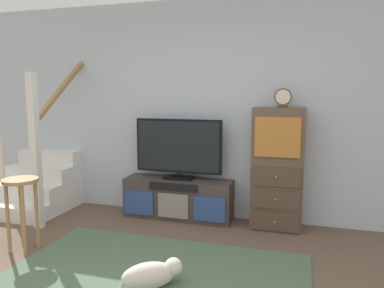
% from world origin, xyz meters
% --- Properties ---
extents(back_wall, '(6.40, 0.12, 2.70)m').
position_xyz_m(back_wall, '(0.00, 2.46, 1.35)').
color(back_wall, silver).
rests_on(back_wall, ground_plane).
extents(area_rug, '(2.60, 1.80, 0.01)m').
position_xyz_m(area_rug, '(0.00, 0.60, 0.01)').
color(area_rug, '#4C664C').
rests_on(area_rug, ground_plane).
extents(media_console, '(1.36, 0.38, 0.50)m').
position_xyz_m(media_console, '(-0.30, 2.19, 0.25)').
color(media_console, '#423833').
rests_on(media_console, ground_plane).
extents(television, '(1.10, 0.22, 0.75)m').
position_xyz_m(television, '(-0.30, 2.22, 0.90)').
color(television, black).
rests_on(television, media_console).
extents(side_cabinet, '(0.58, 0.38, 1.40)m').
position_xyz_m(side_cabinet, '(0.91, 2.20, 0.70)').
color(side_cabinet, brown).
rests_on(side_cabinet, ground_plane).
extents(desk_clock, '(0.19, 0.08, 0.22)m').
position_xyz_m(desk_clock, '(0.94, 2.19, 1.51)').
color(desk_clock, '#4C3823').
rests_on(desk_clock, side_cabinet).
extents(staircase, '(1.00, 1.36, 2.20)m').
position_xyz_m(staircase, '(-2.24, 2.20, 0.37)').
color(staircase, white).
rests_on(staircase, ground_plane).
extents(bar_stool_near, '(0.34, 0.34, 0.74)m').
position_xyz_m(bar_stool_near, '(-1.47, 0.82, 0.54)').
color(bar_stool_near, '#A37A4C').
rests_on(bar_stool_near, ground_plane).
extents(dog, '(0.48, 0.42, 0.23)m').
position_xyz_m(dog, '(0.05, 0.51, 0.12)').
color(dog, beige).
rests_on(dog, ground_plane).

